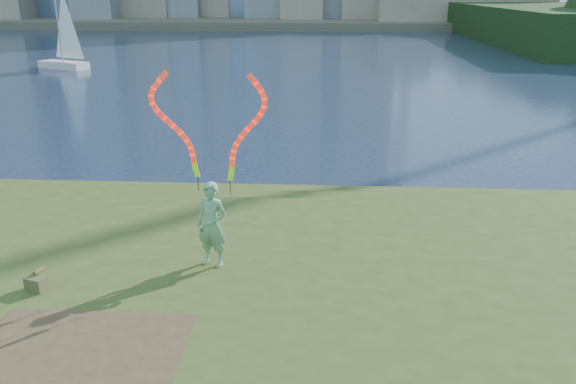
{
  "coord_description": "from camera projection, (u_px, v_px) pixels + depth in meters",
  "views": [
    {
      "loc": [
        1.41,
        -9.75,
        5.99
      ],
      "look_at": [
        0.78,
        1.0,
        2.07
      ],
      "focal_mm": 35.0,
      "sensor_mm": 36.0,
      "label": 1
    }
  ],
  "objects": [
    {
      "name": "ground",
      "position": [
        247.0,
        305.0,
        11.28
      ],
      "size": [
        320.0,
        320.0,
        0.0
      ],
      "primitive_type": "plane",
      "color": "#17233B",
      "rests_on": "ground"
    },
    {
      "name": "grassy_knoll",
      "position": [
        228.0,
        362.0,
        9.01
      ],
      "size": [
        20.0,
        18.0,
        0.8
      ],
      "color": "#384719",
      "rests_on": "ground"
    },
    {
      "name": "far_shore",
      "position": [
        315.0,
        20.0,
        100.16
      ],
      "size": [
        320.0,
        40.0,
        1.2
      ],
      "primitive_type": "cube",
      "color": "#504A3A",
      "rests_on": "ground"
    },
    {
      "name": "dirt_patch",
      "position": [
        66.0,
        368.0,
        8.12
      ],
      "size": [
        3.2,
        3.0,
        0.02
      ],
      "primitive_type": "cube",
      "color": "#47331E",
      "rests_on": "grassy_knoll"
    },
    {
      "name": "woman_with_ribbons",
      "position": [
        212.0,
        198.0,
        10.74
      ],
      "size": [
        2.01,
        0.7,
        4.09
      ],
      "rotation": [
        0.0,
        0.0,
        -0.29
      ],
      "color": "#146B1A",
      "rests_on": "grassy_knoll"
    },
    {
      "name": "canvas_bag",
      "position": [
        36.0,
        283.0,
        10.22
      ],
      "size": [
        0.41,
        0.46,
        0.34
      ],
      "rotation": [
        0.0,
        0.0,
        -0.3
      ],
      "color": "#444323",
      "rests_on": "grassy_knoll"
    },
    {
      "name": "sailboat",
      "position": [
        64.0,
        53.0,
        43.72
      ],
      "size": [
        4.46,
        3.04,
        6.89
      ],
      "rotation": [
        0.0,
        0.0,
        -0.43
      ],
      "color": "silver",
      "rests_on": "ground"
    }
  ]
}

